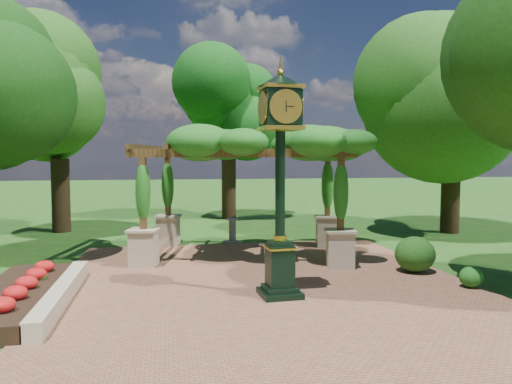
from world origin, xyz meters
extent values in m
plane|color=#1E4714|center=(0.00, 0.00, 0.00)|extent=(120.00, 120.00, 0.00)
cube|color=brown|center=(0.00, 1.00, 0.02)|extent=(10.00, 12.00, 0.04)
cube|color=#C6B793|center=(-4.60, 0.50, 0.20)|extent=(0.35, 5.00, 0.40)
cube|color=red|center=(-5.50, 0.50, 0.18)|extent=(1.50, 5.00, 0.36)
cube|color=black|center=(0.10, 0.08, 0.11)|extent=(0.93, 0.93, 0.13)
cube|color=black|center=(0.10, 0.08, 0.70)|extent=(0.58, 0.58, 0.98)
cube|color=gold|center=(0.10, 0.08, 1.13)|extent=(0.65, 0.65, 0.04)
cylinder|color=black|center=(0.10, 0.08, 2.55)|extent=(0.23, 0.23, 2.51)
cube|color=black|center=(0.10, 0.08, 4.19)|extent=(0.81, 0.81, 0.76)
cylinder|color=white|center=(0.12, -0.32, 4.19)|extent=(0.66, 0.08, 0.66)
cone|color=black|center=(0.10, 0.08, 4.79)|extent=(1.05, 1.05, 0.27)
sphere|color=gold|center=(0.10, 0.08, 4.96)|extent=(0.15, 0.15, 0.15)
cube|color=tan|center=(-3.01, 3.82, 0.54)|extent=(0.86, 0.86, 1.00)
cube|color=#4E371A|center=(-3.01, 3.82, 2.13)|extent=(0.21, 0.21, 2.06)
cube|color=tan|center=(2.43, 2.64, 0.54)|extent=(0.86, 0.86, 1.00)
cube|color=#4E371A|center=(2.43, 2.64, 2.13)|extent=(0.21, 0.21, 2.06)
cube|color=tan|center=(-2.30, 7.08, 0.54)|extent=(0.86, 0.86, 1.00)
cube|color=#4E371A|center=(-2.30, 7.08, 2.13)|extent=(0.21, 0.21, 2.06)
cube|color=tan|center=(3.14, 5.91, 0.54)|extent=(0.86, 0.86, 1.00)
cube|color=#4E371A|center=(3.14, 5.91, 2.13)|extent=(0.21, 0.21, 2.06)
cube|color=#4E371A|center=(-0.29, 3.23, 3.25)|extent=(6.35, 1.51, 0.24)
cube|color=#4E371A|center=(0.42, 6.50, 3.25)|extent=(6.35, 1.51, 0.24)
ellipsoid|color=#1E5C1A|center=(0.07, 4.86, 3.55)|extent=(7.16, 5.28, 1.11)
cube|color=gray|center=(0.00, 7.25, 0.05)|extent=(0.66, 0.66, 0.09)
cylinder|color=gray|center=(0.00, 7.25, 0.46)|extent=(0.33, 0.33, 0.82)
cylinder|color=gray|center=(0.00, 7.25, 0.88)|extent=(0.62, 0.62, 0.05)
ellipsoid|color=#1D5919|center=(4.74, -0.02, 0.29)|extent=(0.57, 0.57, 0.50)
ellipsoid|color=#1E4B15|center=(4.21, 1.71, 0.52)|extent=(1.08, 1.08, 0.96)
ellipsoid|color=#275B1A|center=(3.30, 5.95, 0.34)|extent=(0.84, 0.84, 0.61)
cylinder|color=black|center=(-6.70, 11.37, 1.54)|extent=(0.75, 0.75, 3.08)
ellipsoid|color=#234F16|center=(-6.70, 11.37, 5.50)|extent=(4.74, 4.74, 4.86)
cylinder|color=#362215|center=(0.81, 14.64, 1.60)|extent=(0.72, 0.72, 3.21)
ellipsoid|color=#114411|center=(0.81, 14.64, 5.74)|extent=(3.74, 3.74, 5.07)
cylinder|color=#312213|center=(9.22, 8.20, 1.85)|extent=(0.76, 0.76, 3.69)
ellipsoid|color=#235117|center=(9.22, 8.20, 6.61)|extent=(5.97, 5.97, 5.83)
camera|label=1|loc=(-2.39, -10.57, 3.13)|focal=35.00mm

